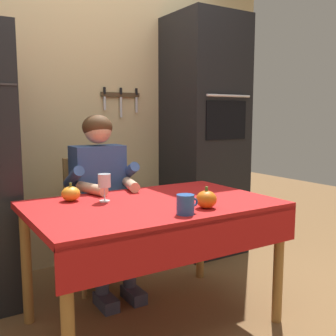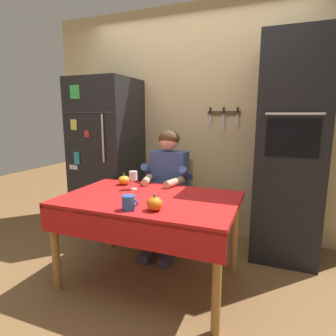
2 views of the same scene
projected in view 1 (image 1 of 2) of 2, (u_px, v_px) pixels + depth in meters
ground_plane at (162, 329)px, 2.31m from camera, size 10.00×10.00×0.00m
back_wall_assembly at (83, 108)px, 3.30m from camera, size 3.70×0.13×2.60m
wall_oven at (204, 137)px, 3.56m from camera, size 0.60×0.64×2.10m
dining_table at (155, 217)px, 2.28m from camera, size 1.40×0.90×0.74m
chair_behind_person at (93, 214)px, 2.93m from camera, size 0.40×0.40×0.93m
seated_person at (102, 188)px, 2.74m from camera, size 0.47×0.55×1.25m
coffee_mug at (186, 204)px, 2.00m from camera, size 0.12×0.09×0.10m
wine_glass at (104, 182)px, 2.29m from camera, size 0.07×0.07×0.16m
pumpkin_large at (206, 199)px, 2.14m from camera, size 0.11×0.11×0.12m
pumpkin_medium at (71, 194)px, 2.31m from camera, size 0.11×0.11×0.11m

